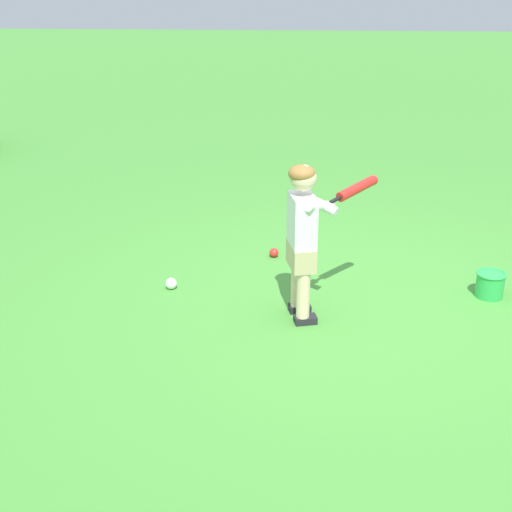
% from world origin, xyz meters
% --- Properties ---
extents(ground_plane, '(40.00, 40.00, 0.00)m').
position_xyz_m(ground_plane, '(0.00, 0.00, 0.00)').
color(ground_plane, '#479338').
extents(child_batter, '(0.58, 0.63, 1.08)m').
position_xyz_m(child_batter, '(-0.13, 0.34, 0.65)').
color(child_batter, '#232328').
rests_on(child_batter, ground).
extents(play_ball_behind_batter, '(0.08, 0.08, 0.08)m').
position_xyz_m(play_ball_behind_batter, '(0.89, 0.58, 0.04)').
color(play_ball_behind_batter, red).
rests_on(play_ball_behind_batter, ground).
extents(play_ball_near_batter, '(0.09, 0.09, 0.09)m').
position_xyz_m(play_ball_near_batter, '(0.24, 1.32, 0.04)').
color(play_ball_near_batter, white).
rests_on(play_ball_near_batter, ground).
extents(toy_bucket, '(0.22, 0.22, 0.19)m').
position_xyz_m(toy_bucket, '(0.26, -1.02, 0.10)').
color(toy_bucket, green).
rests_on(toy_bucket, ground).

